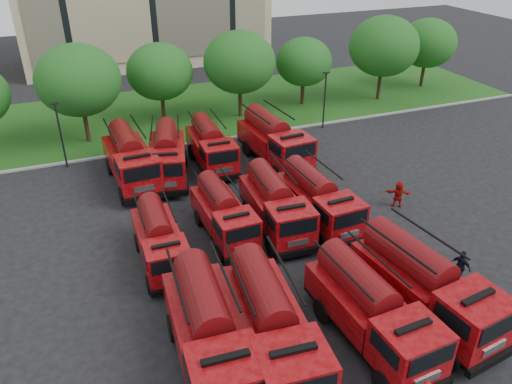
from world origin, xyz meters
The scene contains 27 objects.
ground centered at (0.00, 0.00, 0.00)m, with size 140.00×140.00×0.00m, color black.
lawn centered at (0.00, 26.00, 0.06)m, with size 70.00×16.00×0.12m, color #1C4612.
curb centered at (0.00, 17.90, 0.07)m, with size 70.00×0.30×0.14m, color gray.
tree_2 centered at (-8.00, 21.50, 5.35)m, with size 6.72×6.72×8.22m.
tree_3 centered at (-1.00, 24.00, 4.68)m, with size 5.88×5.88×7.19m.
tree_4 centered at (6.00, 22.50, 5.22)m, with size 6.55×6.55×8.01m.
tree_5 centered at (13.00, 23.50, 4.35)m, with size 5.46×5.46×6.68m.
tree_6 centered at (21.00, 22.00, 5.49)m, with size 6.89×6.89×8.42m.
tree_7 centered at (28.00, 24.00, 4.82)m, with size 6.05×6.05×7.39m.
lamp_post_0 centered at (-10.00, 17.20, 2.90)m, with size 0.60×0.25×5.11m.
lamp_post_1 centered at (12.00, 17.20, 2.90)m, with size 0.60×0.25×5.11m.
fire_truck_0 centered at (-5.35, -5.19, 1.83)m, with size 3.32×8.15×3.64m.
fire_truck_1 centered at (-2.89, -5.76, 1.84)m, with size 3.50×8.23×3.65m.
fire_truck_2 centered at (1.63, -6.38, 1.72)m, with size 3.11×7.66×3.42m.
fire_truck_3 centered at (4.82, -5.96, 1.83)m, with size 3.77×8.29×3.64m.
fire_truck_4 centered at (-5.79, 2.75, 1.48)m, with size 2.50×6.51×2.94m.
fire_truck_5 centered at (-1.73, 4.04, 1.51)m, with size 2.57×6.64×2.99m.
fire_truck_6 centered at (1.40, 3.59, 1.67)m, with size 2.98×7.40×3.31m.
fire_truck_7 centered at (4.08, 3.24, 1.65)m, with size 2.92×7.32×3.28m.
fire_truck_8 centered at (-5.68, 12.92, 1.81)m, with size 3.23×8.04×3.60m.
fire_truck_9 centered at (-3.14, 12.74, 1.72)m, with size 4.22×7.91×3.43m.
fire_truck_10 centered at (0.37, 13.43, 1.63)m, with size 2.84×7.23×3.25m.
fire_truck_11 centered at (5.03, 12.24, 1.84)m, with size 3.48×8.23×3.65m.
firefighter_2 centered at (8.34, -4.58, 0.00)m, with size 1.09×0.62×1.86m, color black.
firefighter_3 centered at (4.78, -7.97, 0.00)m, with size 1.05×0.54×1.62m, color black.
firefighter_4 centered at (-2.93, -3.91, 0.00)m, with size 0.93×0.61×1.91m, color black.
firefighter_5 centered at (9.94, 3.06, 0.00)m, with size 1.67×0.72×1.80m, color #AF110D.
Camera 1 is at (-9.11, -19.92, 16.87)m, focal length 35.00 mm.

